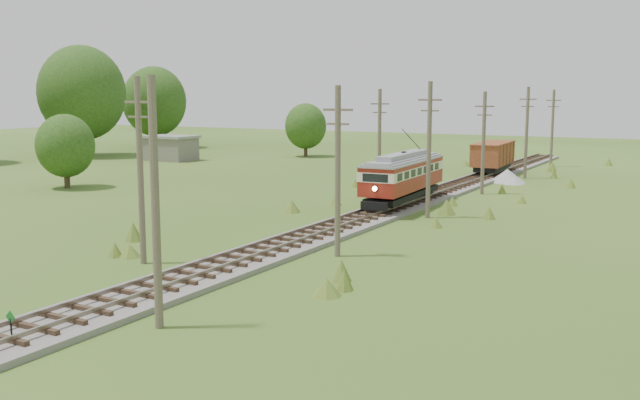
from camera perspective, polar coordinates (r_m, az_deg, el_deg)
The scene contains 18 objects.
railbed_main at distance 51.91m, azimuth 6.47°, elevation -0.43°, with size 3.60×96.00×0.57m.
switch_marker at distance 26.04m, azimuth -23.50°, elevation -9.05°, with size 0.45×0.06×1.08m.
streetcar at distance 52.00m, azimuth 6.70°, elevation 2.09°, with size 3.26×11.42×5.18m.
gondola at distance 73.92m, azimuth 13.67°, elevation 3.50°, with size 3.31×8.70×2.84m.
gravel_pile at distance 68.75m, azimuth 14.82°, elevation 1.84°, with size 3.46×3.67×1.26m.
utility_pole_r_1 at distance 25.10m, azimuth -13.03°, elevation -0.36°, with size 0.30×0.30×8.80m.
utility_pole_r_2 at distance 35.60m, azimuth 1.43°, elevation 2.44°, with size 1.60×0.30×8.60m.
utility_pole_r_3 at distance 47.45m, azimuth 8.71°, elevation 4.09°, with size 1.60×0.30×9.00m.
utility_pole_r_4 at distance 59.84m, azimuth 12.95°, elevation 4.56°, with size 1.60×0.30×8.40m.
utility_pole_r_5 at distance 72.28m, azimuth 16.20°, elevation 5.27°, with size 1.60×0.30×8.90m.
utility_pole_r_6 at distance 85.02m, azimuth 18.09°, elevation 5.54°, with size 1.60×0.30×8.70m.
utility_pole_l_a at distance 35.09m, azimuth -14.19°, elevation 2.43°, with size 1.60×0.30×9.00m.
utility_pole_l_b at distance 58.71m, azimuth 4.77°, elevation 4.77°, with size 1.60×0.30×8.60m.
tree_left_4 at distance 99.93m, azimuth -18.52°, elevation 8.13°, with size 11.34×11.34×14.61m.
tree_left_5 at distance 112.67m, azimuth -13.11°, elevation 7.69°, with size 9.66×9.66×12.44m.
tree_mid_a at distance 94.43m, azimuth -1.16°, elevation 5.93°, with size 5.46×5.46×7.03m.
tree_mid_c at distance 66.19m, azimuth -19.71°, elevation 4.10°, with size 5.04×5.04×6.49m.
shed at distance 91.06m, azimuth -11.90°, elevation 4.11°, with size 6.40×4.40×3.10m.
Camera 1 is at (19.87, -13.29, 8.14)m, focal length 40.00 mm.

